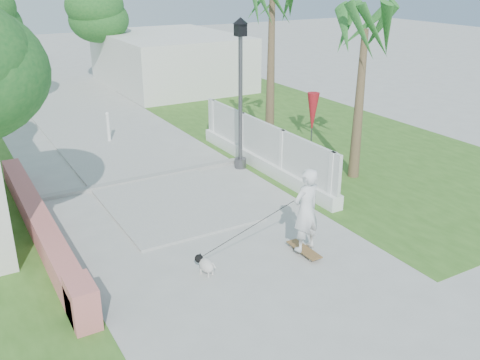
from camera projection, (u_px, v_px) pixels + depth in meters
ground at (253, 276)px, 10.63m from camera, size 90.00×90.00×0.00m
path_strip at (45, 90)px, 26.69m from camera, size 3.20×36.00×0.06m
curb at (145, 178)px, 15.43m from camera, size 6.50×0.25×0.10m
grass_right at (301, 129)px, 20.31m from camera, size 8.00×20.00×0.01m
pink_wall at (43, 230)px, 11.83m from camera, size 0.45×8.20×0.80m
lattice_fence at (263, 153)px, 16.03m from camera, size 0.35×7.00×1.50m
building_right at (170, 60)px, 27.40m from camera, size 6.00×8.00×2.60m
street_lamp at (240, 89)px, 15.50m from camera, size 0.44×0.44×4.44m
bollard at (108, 126)px, 18.54m from camera, size 0.14×0.14×1.09m
patio_umbrella at (313, 113)px, 15.85m from camera, size 0.36×0.36×2.30m
tree_path_right at (102, 15)px, 26.89m from camera, size 3.00×3.00×4.79m
palm_far at (272, 11)px, 16.33m from camera, size 1.80×1.80×5.30m
palm_near at (365, 38)px, 14.25m from camera, size 1.80×1.80×4.70m
skateboarder at (271, 222)px, 10.93m from camera, size 2.54×1.00×1.94m
dog at (205, 264)px, 10.64m from camera, size 0.39×0.55×0.40m
parked_car at (10, 51)px, 34.55m from camera, size 4.34×2.44×1.39m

